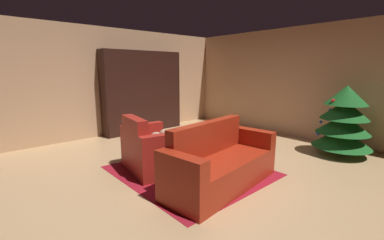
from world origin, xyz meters
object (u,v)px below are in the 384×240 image
armchair_red (151,151)px  bottle_on_table (183,138)px  book_stack_on_table (194,142)px  decorated_tree (344,121)px  coffee_table (192,148)px  couch_red (220,165)px  bookshelf_unit (147,92)px

armchair_red → bottle_on_table: size_ratio=4.27×
book_stack_on_table → bottle_on_table: bottle_on_table is taller
decorated_tree → bottle_on_table: bearing=-118.4°
coffee_table → bottle_on_table: size_ratio=2.46×
book_stack_on_table → bottle_on_table: (-0.16, -0.08, 0.05)m
couch_red → decorated_tree: size_ratio=1.45×
bottle_on_table → decorated_tree: bearing=61.6°
couch_red → bookshelf_unit: bearing=163.5°
couch_red → book_stack_on_table: bearing=171.6°
bottle_on_table → book_stack_on_table: bearing=27.4°
armchair_red → coffee_table: bearing=46.2°
book_stack_on_table → couch_red: bearing=-8.4°
coffee_table → bottle_on_table: 0.23m
couch_red → coffee_table: (-0.65, 0.06, 0.07)m
coffee_table → decorated_tree: decorated_tree is taller
bookshelf_unit → coffee_table: 3.11m
book_stack_on_table → bookshelf_unit: bearing=161.7°
armchair_red → couch_red: 1.19m
couch_red → coffee_table: bearing=175.2°
bottle_on_table → bookshelf_unit: bearing=159.1°
book_stack_on_table → decorated_tree: decorated_tree is taller
decorated_tree → bookshelf_unit: bearing=-158.3°
armchair_red → decorated_tree: (1.74, 3.13, 0.34)m
bookshelf_unit → bottle_on_table: bearing=-20.9°
bookshelf_unit → armchair_red: (2.43, -1.47, -0.69)m
armchair_red → couch_red: (1.11, 0.42, -0.02)m
couch_red → book_stack_on_table: size_ratio=8.07×
bottle_on_table → decorated_tree: 3.07m
bookshelf_unit → couch_red: size_ratio=1.12×
armchair_red → bottle_on_table: (0.29, 0.44, 0.20)m
book_stack_on_table → bottle_on_table: size_ratio=0.91×
armchair_red → coffee_table: (0.46, 0.48, 0.05)m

